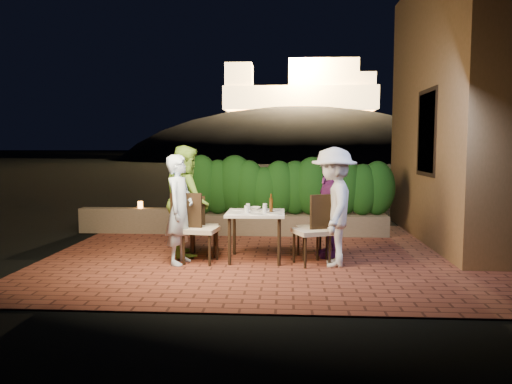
# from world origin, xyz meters

# --- Properties ---
(ground) EXTENTS (400.00, 400.00, 0.00)m
(ground) POSITION_xyz_m (0.00, 0.00, -0.02)
(ground) COLOR black
(ground) RESTS_ON ground
(terrace_floor) EXTENTS (7.00, 6.00, 0.15)m
(terrace_floor) POSITION_xyz_m (0.00, 0.50, -0.07)
(terrace_floor) COLOR brown
(terrace_floor) RESTS_ON ground
(building_wall) EXTENTS (1.60, 5.00, 5.00)m
(building_wall) POSITION_xyz_m (3.60, 2.00, 2.50)
(building_wall) COLOR olive
(building_wall) RESTS_ON ground
(window_pane) EXTENTS (0.08, 1.00, 1.40)m
(window_pane) POSITION_xyz_m (2.82, 1.50, 2.00)
(window_pane) COLOR black
(window_pane) RESTS_ON building_wall
(window_frame) EXTENTS (0.06, 1.15, 1.55)m
(window_frame) POSITION_xyz_m (2.81, 1.50, 2.00)
(window_frame) COLOR black
(window_frame) RESTS_ON building_wall
(planter) EXTENTS (4.20, 0.55, 0.40)m
(planter) POSITION_xyz_m (0.20, 2.30, 0.20)
(planter) COLOR #716048
(planter) RESTS_ON ground
(hedge) EXTENTS (4.00, 0.70, 1.10)m
(hedge) POSITION_xyz_m (0.20, 2.30, 0.95)
(hedge) COLOR #164412
(hedge) RESTS_ON planter
(parapet) EXTENTS (2.20, 0.30, 0.50)m
(parapet) POSITION_xyz_m (-2.80, 2.30, 0.25)
(parapet) COLOR #716048
(parapet) RESTS_ON ground
(hill) EXTENTS (52.00, 40.00, 22.00)m
(hill) POSITION_xyz_m (2.00, 60.00, -4.00)
(hill) COLOR black
(hill) RESTS_ON ground
(fortress) EXTENTS (26.00, 8.00, 8.00)m
(fortress) POSITION_xyz_m (2.00, 60.00, 10.50)
(fortress) COLOR #FFCC7A
(fortress) RESTS_ON hill
(dining_table) EXTENTS (0.90, 0.90, 0.75)m
(dining_table) POSITION_xyz_m (-0.17, 0.01, 0.38)
(dining_table) COLOR white
(dining_table) RESTS_ON ground
(plate_nw) EXTENTS (0.20, 0.20, 0.01)m
(plate_nw) POSITION_xyz_m (-0.48, -0.22, 0.76)
(plate_nw) COLOR white
(plate_nw) RESTS_ON dining_table
(plate_sw) EXTENTS (0.21, 0.21, 0.01)m
(plate_sw) POSITION_xyz_m (-0.46, 0.25, 0.76)
(plate_sw) COLOR white
(plate_sw) RESTS_ON dining_table
(plate_ne) EXTENTS (0.22, 0.22, 0.01)m
(plate_ne) POSITION_xyz_m (0.13, -0.23, 0.76)
(plate_ne) COLOR white
(plate_ne) RESTS_ON dining_table
(plate_se) EXTENTS (0.21, 0.21, 0.01)m
(plate_se) POSITION_xyz_m (0.10, 0.25, 0.76)
(plate_se) COLOR white
(plate_se) RESTS_ON dining_table
(plate_centre) EXTENTS (0.21, 0.21, 0.01)m
(plate_centre) POSITION_xyz_m (-0.14, 0.05, 0.76)
(plate_centre) COLOR white
(plate_centre) RESTS_ON dining_table
(plate_front) EXTENTS (0.22, 0.22, 0.01)m
(plate_front) POSITION_xyz_m (-0.14, -0.30, 0.76)
(plate_front) COLOR white
(plate_front) RESTS_ON dining_table
(glass_nw) EXTENTS (0.07, 0.07, 0.12)m
(glass_nw) POSITION_xyz_m (-0.30, -0.13, 0.81)
(glass_nw) COLOR silver
(glass_nw) RESTS_ON dining_table
(glass_sw) EXTENTS (0.06, 0.06, 0.11)m
(glass_sw) POSITION_xyz_m (-0.30, 0.17, 0.81)
(glass_sw) COLOR silver
(glass_sw) RESTS_ON dining_table
(glass_ne) EXTENTS (0.06, 0.06, 0.11)m
(glass_ne) POSITION_xyz_m (-0.03, -0.10, 0.80)
(glass_ne) COLOR silver
(glass_ne) RESTS_ON dining_table
(glass_se) EXTENTS (0.07, 0.07, 0.12)m
(glass_se) POSITION_xyz_m (-0.03, 0.16, 0.81)
(glass_se) COLOR silver
(glass_se) RESTS_ON dining_table
(beer_bottle) EXTENTS (0.05, 0.05, 0.28)m
(beer_bottle) POSITION_xyz_m (0.07, 0.03, 0.89)
(beer_bottle) COLOR #49290C
(beer_bottle) RESTS_ON dining_table
(bowl) EXTENTS (0.21, 0.21, 0.04)m
(bowl) POSITION_xyz_m (-0.20, 0.34, 0.77)
(bowl) COLOR white
(bowl) RESTS_ON dining_table
(chair_left_front) EXTENTS (0.55, 0.55, 1.06)m
(chair_left_front) POSITION_xyz_m (-0.99, -0.22, 0.53)
(chair_left_front) COLOR black
(chair_left_front) RESTS_ON ground
(chair_left_back) EXTENTS (0.48, 0.48, 0.96)m
(chair_left_back) POSITION_xyz_m (-1.02, 0.27, 0.48)
(chair_left_back) COLOR black
(chair_left_back) RESTS_ON ground
(chair_right_front) EXTENTS (0.63, 0.63, 1.04)m
(chair_right_front) POSITION_xyz_m (0.68, -0.24, 0.52)
(chair_right_front) COLOR black
(chair_right_front) RESTS_ON ground
(chair_right_back) EXTENTS (0.53, 0.53, 0.97)m
(chair_right_back) POSITION_xyz_m (0.72, 0.23, 0.48)
(chair_right_back) COLOR black
(chair_right_back) RESTS_ON ground
(diner_blue) EXTENTS (0.50, 0.66, 1.64)m
(diner_blue) POSITION_xyz_m (-1.29, -0.30, 0.82)
(diner_blue) COLOR silver
(diner_blue) RESTS_ON ground
(diner_green) EXTENTS (0.92, 1.03, 1.77)m
(diner_green) POSITION_xyz_m (-1.30, 0.30, 0.89)
(diner_green) COLOR #7FB93A
(diner_green) RESTS_ON ground
(diner_white) EXTENTS (0.72, 1.17, 1.75)m
(diner_white) POSITION_xyz_m (1.00, -0.28, 0.87)
(diner_white) COLOR silver
(diner_white) RESTS_ON ground
(diner_purple) EXTENTS (0.58, 0.97, 1.54)m
(diner_purple) POSITION_xyz_m (0.98, 0.31, 0.77)
(diner_purple) COLOR #632165
(diner_purple) RESTS_ON ground
(parapet_lamp) EXTENTS (0.10, 0.10, 0.14)m
(parapet_lamp) POSITION_xyz_m (-2.66, 2.30, 0.57)
(parapet_lamp) COLOR orange
(parapet_lamp) RESTS_ON parapet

